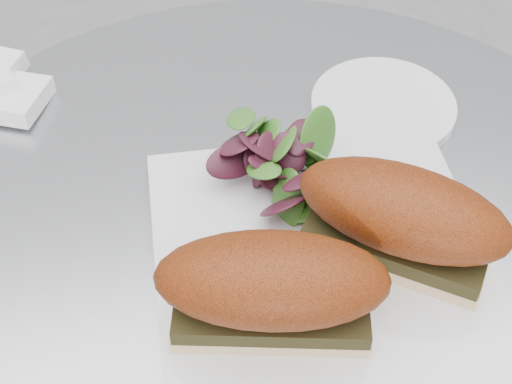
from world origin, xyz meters
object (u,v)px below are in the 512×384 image
plate (320,260)px  sandwich_right (402,218)px  sandwich_left (272,287)px  saucer (383,106)px

plate → sandwich_right: (0.06, -0.01, 0.05)m
sandwich_left → plate: bearing=58.2°
sandwich_left → sandwich_right: size_ratio=0.99×
sandwich_right → sandwich_left: bearing=-123.7°
sandwich_right → saucer: 0.19m
sandwich_left → saucer: sandwich_left is taller
plate → sandwich_right: size_ratio=1.49×
sandwich_right → saucer: (0.05, 0.18, -0.05)m
plate → saucer: size_ratio=1.85×
sandwich_right → saucer: bearing=109.0°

